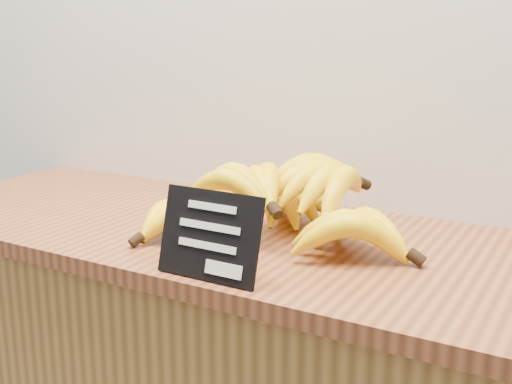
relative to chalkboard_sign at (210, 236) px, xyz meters
name	(u,v)px	position (x,y,z in m)	size (l,w,h in m)	color
counter_top	(270,242)	(-0.02, 0.23, -0.08)	(1.57, 0.54, 0.03)	brown
chalkboard_sign	(210,236)	(0.00, 0.00, 0.00)	(0.17, 0.01, 0.13)	black
banana_pile	(275,205)	(-0.01, 0.23, -0.01)	(0.55, 0.39, 0.13)	yellow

